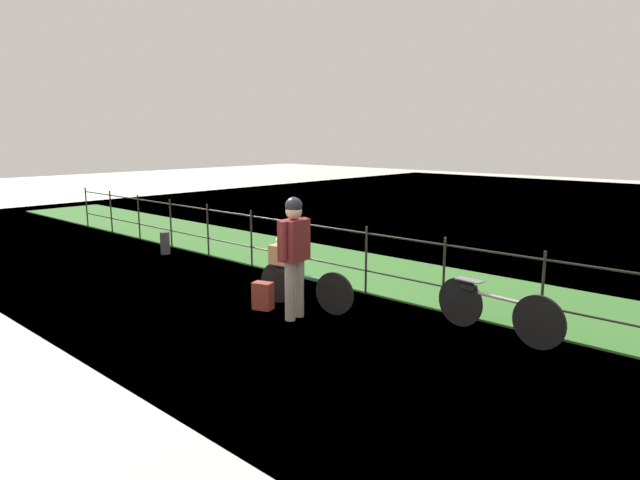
{
  "coord_description": "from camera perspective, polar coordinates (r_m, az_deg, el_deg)",
  "views": [
    {
      "loc": [
        5.89,
        -4.85,
        2.49
      ],
      "look_at": [
        0.25,
        1.31,
        0.9
      ],
      "focal_mm": 30.96,
      "sensor_mm": 36.0,
      "label": 1
    }
  ],
  "objects": [
    {
      "name": "grass_strip",
      "position": [
        10.2,
        5.81,
        -3.32
      ],
      "size": [
        27.0,
        2.4,
        0.03
      ],
      "primitive_type": "cube",
      "color": "#38702D",
      "rests_on": "ground"
    },
    {
      "name": "bicycle_parked",
      "position": [
        7.28,
        17.71,
        -6.86
      ],
      "size": [
        1.74,
        0.25,
        0.65
      ],
      "color": "black",
      "rests_on": "ground"
    },
    {
      "name": "ground_plane",
      "position": [
        8.02,
        -7.72,
        -7.4
      ],
      "size": [
        60.0,
        60.0,
        0.0
      ],
      "primitive_type": "plane",
      "color": "beige"
    },
    {
      "name": "wooden_crate",
      "position": [
        8.17,
        -3.8,
        -1.52
      ],
      "size": [
        0.41,
        0.31,
        0.28
      ],
      "primitive_type": "cube",
      "rotation": [
        0.0,
        0.0,
        0.14
      ],
      "color": "#A87F51",
      "rests_on": "bicycle_main"
    },
    {
      "name": "harbor_water",
      "position": [
        18.6,
        23.66,
        2.17
      ],
      "size": [
        30.0,
        30.0,
        0.0
      ],
      "primitive_type": "plane",
      "color": "slate",
      "rests_on": "ground"
    },
    {
      "name": "mooring_bollard",
      "position": [
        12.17,
        -15.72,
        -0.3
      ],
      "size": [
        0.2,
        0.2,
        0.48
      ],
      "primitive_type": "cylinder",
      "color": "#38383D",
      "rests_on": "ground"
    },
    {
      "name": "bicycle_main",
      "position": [
        8.05,
        -1.68,
        -4.81
      ],
      "size": [
        1.63,
        0.29,
        0.61
      ],
      "color": "black",
      "rests_on": "ground"
    },
    {
      "name": "iron_fence",
      "position": [
        9.15,
        1.36,
        -0.98
      ],
      "size": [
        18.04,
        0.04,
        1.09
      ],
      "color": "#28231E",
      "rests_on": "ground"
    },
    {
      "name": "backpack_on_paving",
      "position": [
        8.07,
        -5.92,
        -5.76
      ],
      "size": [
        0.32,
        0.26,
        0.4
      ],
      "primitive_type": "cube",
      "rotation": [
        0.0,
        0.0,
        3.47
      ],
      "color": "maroon",
      "rests_on": "ground"
    },
    {
      "name": "terrier_dog",
      "position": [
        8.11,
        -3.68,
        -0.03
      ],
      "size": [
        0.32,
        0.18,
        0.18
      ],
      "color": "silver",
      "rests_on": "wooden_crate"
    },
    {
      "name": "cyclist_person",
      "position": [
        7.44,
        -2.69,
        -0.75
      ],
      "size": [
        0.31,
        0.54,
        1.68
      ],
      "color": "gray",
      "rests_on": "ground"
    }
  ]
}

